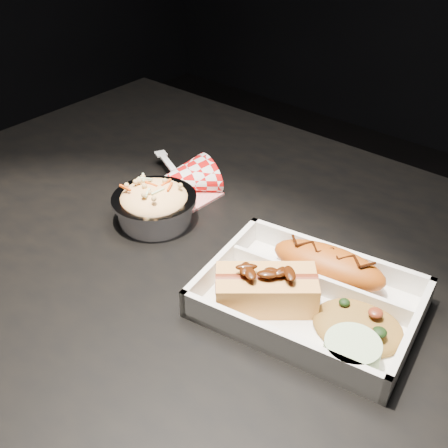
{
  "coord_description": "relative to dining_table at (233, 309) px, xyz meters",
  "views": [
    {
      "loc": [
        0.37,
        -0.46,
        1.22
      ],
      "look_at": [
        -0.01,
        -0.01,
        0.81
      ],
      "focal_mm": 45.0,
      "sensor_mm": 36.0,
      "label": 1
    }
  ],
  "objects": [
    {
      "name": "fried_rice_mound",
      "position": [
        0.19,
        -0.02,
        0.11
      ],
      "size": [
        0.12,
        0.1,
        0.03
      ],
      "primitive_type": "ellipsoid",
      "rotation": [
        0.0,
        0.0,
        0.16
      ],
      "color": "olive",
      "rests_on": "food_tray"
    },
    {
      "name": "napkin_fork",
      "position": [
        -0.18,
        0.09,
        0.11
      ],
      "size": [
        0.16,
        0.14,
        0.1
      ],
      "rotation": [
        0.0,
        0.0,
        -0.44
      ],
      "color": "red",
      "rests_on": "dining_table"
    },
    {
      "name": "cupcake_liner",
      "position": [
        0.21,
        -0.06,
        0.11
      ],
      "size": [
        0.06,
        0.06,
        0.03
      ],
      "primitive_type": "cylinder",
      "color": "#AECB9A",
      "rests_on": "food_tray"
    },
    {
      "name": "fried_pastry",
      "position": [
        0.12,
        0.04,
        0.12
      ],
      "size": [
        0.16,
        0.08,
        0.04
      ],
      "primitive_type": "ellipsoid",
      "rotation": [
        0.0,
        0.0,
        0.16
      ],
      "color": "#A84B10",
      "rests_on": "food_tray"
    },
    {
      "name": "food_tray",
      "position": [
        0.13,
        -0.02,
        0.1
      ],
      "size": [
        0.27,
        0.22,
        0.04
      ],
      "rotation": [
        0.0,
        0.0,
        0.16
      ],
      "color": "white",
      "rests_on": "dining_table"
    },
    {
      "name": "dining_table",
      "position": [
        0.0,
        0.0,
        0.0
      ],
      "size": [
        1.2,
        0.8,
        0.75
      ],
      "color": "black",
      "rests_on": "ground"
    },
    {
      "name": "hotdog",
      "position": [
        0.09,
        -0.05,
        0.12
      ],
      "size": [
        0.13,
        0.12,
        0.06
      ],
      "rotation": [
        0.0,
        0.0,
        0.7
      ],
      "color": "#E9A14F",
      "rests_on": "food_tray"
    },
    {
      "name": "foil_coleslaw_cup",
      "position": [
        -0.15,
        -0.0,
        0.12
      ],
      "size": [
        0.12,
        0.12,
        0.07
      ],
      "color": "silver",
      "rests_on": "dining_table"
    }
  ]
}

